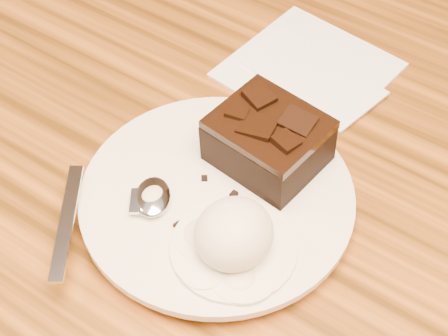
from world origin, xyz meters
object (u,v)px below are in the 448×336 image
Objects in this scene: ice_cream_scoop at (234,234)px; spoon at (153,198)px; plate at (217,200)px; brownie at (268,143)px; napkin at (308,69)px.

ice_cream_scoop is 0.08m from spoon.
brownie is (0.01, 0.05, 0.03)m from plate.
brownie is 0.10m from spoon.
brownie is 0.14m from napkin.
brownie reaches higher than spoon.
brownie is at bearing 76.15° from plate.
napkin is (-0.02, 0.19, -0.01)m from plate.
spoon is at bearing -136.02° from plate.
plate is 1.35× the size of spoon.
ice_cream_scoop reaches higher than napkin.
plate is at bearing 138.14° from ice_cream_scoop.
brownie is 0.51× the size of spoon.
napkin is at bearing 104.98° from brownie.
spoon is at bearing 179.12° from ice_cream_scoop.
plate is 0.06m from ice_cream_scoop.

